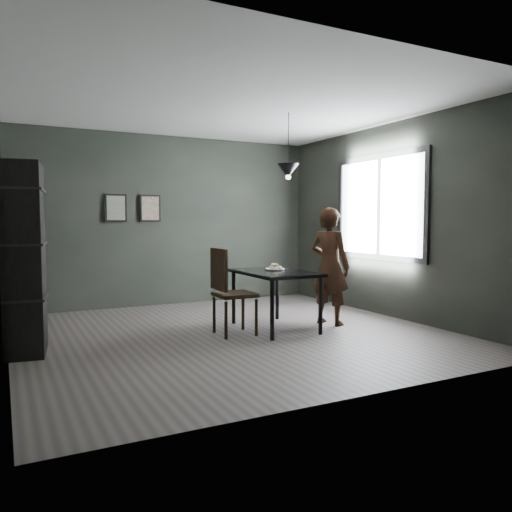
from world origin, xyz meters
name	(u,v)px	position (x,y,z in m)	size (l,w,h in m)	color
ground	(233,333)	(0.00, 0.00, 0.00)	(5.00, 5.00, 0.00)	#3B3633
back_wall	(170,221)	(0.00, 2.50, 1.40)	(5.00, 0.10, 2.80)	black
ceiling	(232,104)	(0.00, 0.00, 2.80)	(5.00, 5.00, 0.02)	silver
window_assembly	(379,207)	(2.47, 0.20, 1.60)	(0.04, 1.96, 1.56)	white
cafe_table	(275,277)	(0.60, 0.00, 0.67)	(0.80, 1.20, 0.75)	black
white_plate	(275,269)	(0.67, 0.14, 0.76)	(0.23, 0.23, 0.01)	silver
donut_pile	(275,267)	(0.67, 0.14, 0.79)	(0.18, 0.18, 0.08)	beige
woman	(330,266)	(1.40, -0.08, 0.79)	(0.58, 0.38, 1.58)	black
wood_chair	(228,286)	(-0.09, -0.05, 0.61)	(0.47, 0.47, 1.06)	black
shelf_unit	(24,259)	(-2.32, 0.13, 1.00)	(0.38, 0.66, 1.99)	black
pendant_lamp	(288,171)	(0.85, 0.10, 2.05)	(0.28, 0.28, 0.86)	black
framed_print_left	(116,208)	(-0.90, 2.47, 1.60)	(0.34, 0.04, 0.44)	black
framed_print_right	(150,208)	(-0.35, 2.47, 1.60)	(0.34, 0.04, 0.44)	black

